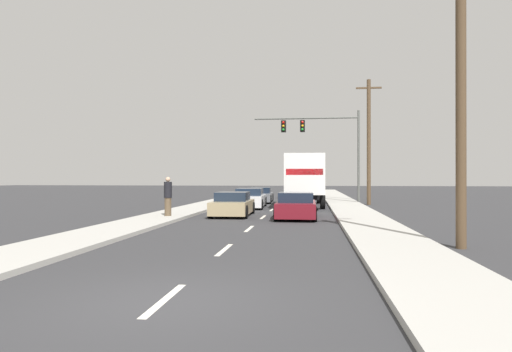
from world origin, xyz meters
The scene contains 13 objects.
ground_plane centered at (0.00, 25.00, 0.00)m, with size 140.00×140.00×0.00m, color #333335.
sidewalk_right centered at (4.73, 20.00, 0.07)m, with size 2.35×80.00×0.14m, color #B2AFA8.
sidewalk_left centered at (-4.73, 20.00, 0.07)m, with size 2.35×80.00×0.14m, color #B2AFA8.
lane_markings centered at (0.00, 22.67, 0.00)m, with size 0.14×57.00×0.01m.
car_gray centered at (-1.54, 27.82, 0.54)m, with size 1.98×4.55×1.19m.
car_white centered at (-1.55, 21.71, 0.59)m, with size 2.05×4.57×1.27m.
car_tan centered at (-1.62, 15.71, 0.57)m, with size 1.96×4.13×1.22m.
box_truck centered at (1.89, 23.34, 1.99)m, with size 2.73×9.00×3.39m.
car_maroon centered at (1.65, 14.64, 0.58)m, with size 1.95×4.17×1.26m.
traffic_signal_mast centered at (2.78, 30.36, 5.55)m, with size 8.67×0.69×7.45m.
utility_pole_near centered at (6.50, 6.17, 5.00)m, with size 1.80×0.28×9.72m.
utility_pole_mid centered at (6.49, 25.91, 4.64)m, with size 1.80×0.28×9.00m.
pedestrian_near_corner centered at (-4.42, 13.77, 1.07)m, with size 0.38×0.38×1.86m.
Camera 1 is at (2.35, -6.82, 1.99)m, focal length 31.30 mm.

